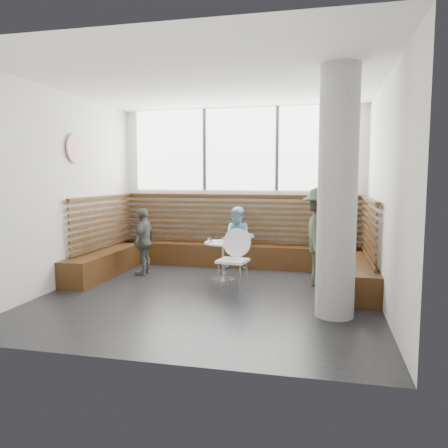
% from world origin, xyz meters
% --- Properties ---
extents(room, '(5.00, 5.00, 3.20)m').
position_xyz_m(room, '(0.00, 0.00, 1.60)').
color(room, silver).
rests_on(room, ground).
extents(booth, '(5.00, 2.50, 1.44)m').
position_xyz_m(booth, '(0.00, 1.77, 0.41)').
color(booth, '#39210E').
rests_on(booth, ground).
extents(concrete_column, '(0.50, 0.50, 3.20)m').
position_xyz_m(concrete_column, '(1.85, -0.60, 1.60)').
color(concrete_column, gray).
rests_on(concrete_column, ground).
extents(wall_art, '(0.03, 0.50, 0.50)m').
position_xyz_m(wall_art, '(-2.46, 0.40, 2.30)').
color(wall_art, white).
rests_on(wall_art, room).
extents(cafe_table, '(0.66, 0.66, 0.68)m').
position_xyz_m(cafe_table, '(-0.02, 1.02, 0.49)').
color(cafe_table, silver).
rests_on(cafe_table, ground).
extents(cafe_chair, '(0.47, 0.46, 0.98)m').
position_xyz_m(cafe_chair, '(0.29, 0.44, 0.58)').
color(cafe_chair, white).
rests_on(cafe_chair, ground).
extents(adult_man, '(0.74, 1.14, 1.66)m').
position_xyz_m(adult_man, '(1.65, 1.03, 0.83)').
color(adult_man, '#37402B').
rests_on(adult_man, ground).
extents(child_back, '(0.60, 0.47, 1.23)m').
position_xyz_m(child_back, '(0.08, 1.97, 0.62)').
color(child_back, '#84BFE6').
rests_on(child_back, ground).
extents(child_left, '(0.31, 0.73, 1.25)m').
position_xyz_m(child_left, '(-1.57, 1.15, 0.62)').
color(child_left, '#5C5B53').
rests_on(child_left, ground).
extents(plate_near, '(0.21, 0.21, 0.01)m').
position_xyz_m(plate_near, '(-0.16, 1.09, 0.69)').
color(plate_near, white).
rests_on(plate_near, cafe_table).
extents(plate_far, '(0.21, 0.21, 0.01)m').
position_xyz_m(plate_far, '(0.09, 1.19, 0.69)').
color(plate_far, white).
rests_on(plate_far, cafe_table).
extents(glass_left, '(0.07, 0.07, 0.10)m').
position_xyz_m(glass_left, '(-0.24, 0.92, 0.73)').
color(glass_left, white).
rests_on(glass_left, cafe_table).
extents(glass_mid, '(0.07, 0.07, 0.12)m').
position_xyz_m(glass_mid, '(0.00, 0.93, 0.74)').
color(glass_mid, white).
rests_on(glass_mid, cafe_table).
extents(glass_right, '(0.07, 0.07, 0.12)m').
position_xyz_m(glass_right, '(0.18, 1.06, 0.74)').
color(glass_right, white).
rests_on(glass_right, cafe_table).
extents(menu_card, '(0.20, 0.15, 0.00)m').
position_xyz_m(menu_card, '(0.03, 0.83, 0.68)').
color(menu_card, '#A5C64C').
rests_on(menu_card, cafe_table).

